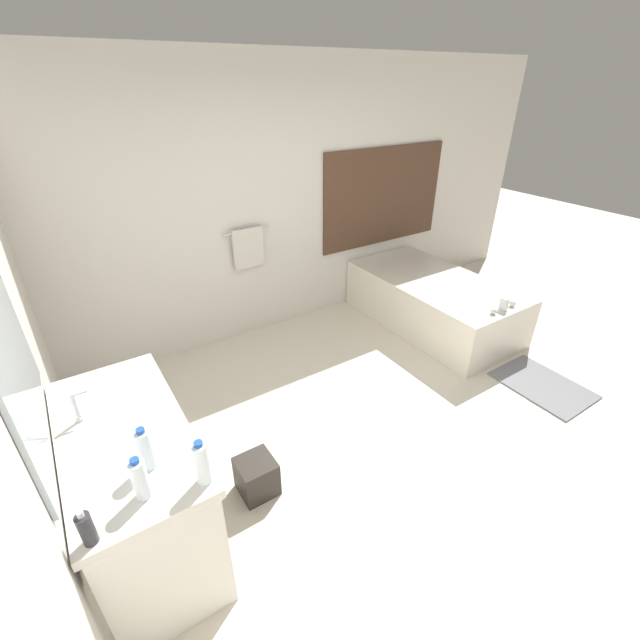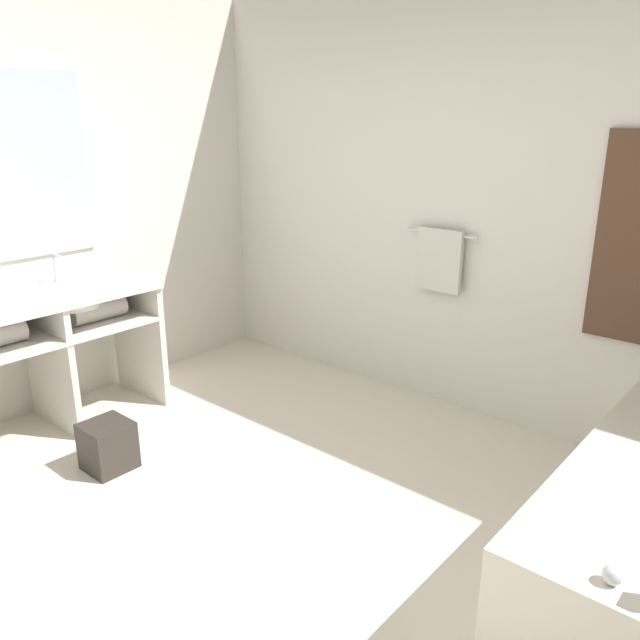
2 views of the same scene
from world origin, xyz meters
name	(u,v)px [view 1 (image 1 of 2)]	position (x,y,z in m)	size (l,w,h in m)	color
ground_plane	(411,441)	(0.00, 0.00, 0.00)	(16.00, 16.00, 0.00)	beige
wall_back_with_blinds	(274,205)	(0.05, 2.23, 1.34)	(7.40, 0.13, 2.70)	silver
wall_left_with_mirror	(10,419)	(-2.23, 0.01, 1.35)	(0.08, 7.40, 2.70)	silver
vanity_counter	(132,461)	(-1.88, 0.33, 0.62)	(0.62, 1.29, 0.87)	silver
sink_faucet	(77,408)	(-2.05, 0.50, 0.96)	(0.09, 0.04, 0.18)	silver
bathtub	(433,299)	(1.47, 1.24, 0.30)	(0.99, 1.89, 0.67)	silver
water_bottle_1	(145,449)	(-1.82, -0.02, 0.98)	(0.07, 0.07, 0.24)	white
water_bottle_2	(202,463)	(-1.63, -0.24, 0.98)	(0.07, 0.07, 0.24)	white
water_bottle_3	(140,479)	(-1.88, -0.17, 0.97)	(0.07, 0.07, 0.22)	white
soap_dispenser	(86,529)	(-2.11, -0.28, 0.95)	(0.06, 0.06, 0.18)	#28282D
waste_bin	(257,476)	(-1.20, 0.25, 0.13)	(0.24, 0.24, 0.27)	#2D2823
bath_mat	(542,385)	(1.49, -0.15, 0.01)	(0.57, 0.78, 0.02)	slate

